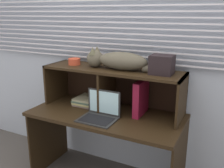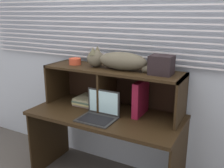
% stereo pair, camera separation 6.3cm
% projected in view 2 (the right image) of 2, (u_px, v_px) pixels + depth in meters
% --- Properties ---
extents(back_panel_with_blinds, '(4.40, 0.08, 2.50)m').
position_uv_depth(back_panel_with_blinds, '(123.00, 48.00, 2.44)').
color(back_panel_with_blinds, '#ACB6C4').
rests_on(back_panel_with_blinds, ground).
extents(desk, '(1.38, 0.65, 0.71)m').
position_uv_depth(desk, '(105.00, 127.00, 2.32)').
color(desk, black).
rests_on(desk, ground).
extents(hutch_shelf_unit, '(1.30, 0.37, 0.39)m').
position_uv_depth(hutch_shelf_unit, '(113.00, 80.00, 2.35)').
color(hutch_shelf_unit, black).
rests_on(hutch_shelf_unit, desk).
extents(cat, '(0.79, 0.18, 0.19)m').
position_uv_depth(cat, '(117.00, 61.00, 2.24)').
color(cat, brown).
rests_on(cat, hutch_shelf_unit).
extents(laptop, '(0.31, 0.25, 0.23)m').
position_uv_depth(laptop, '(99.00, 113.00, 2.17)').
color(laptop, '#272727').
rests_on(laptop, desk).
extents(binder_upright, '(0.06, 0.26, 0.31)m').
position_uv_depth(binder_upright, '(141.00, 98.00, 2.22)').
color(binder_upright, maroon).
rests_on(binder_upright, desk).
extents(book_stack, '(0.20, 0.25, 0.07)m').
position_uv_depth(book_stack, '(87.00, 100.00, 2.51)').
color(book_stack, gray).
rests_on(book_stack, desk).
extents(small_basket, '(0.11, 0.11, 0.06)m').
position_uv_depth(small_basket, '(75.00, 61.00, 2.46)').
color(small_basket, '#C44429').
rests_on(small_basket, hutch_shelf_unit).
extents(storage_box, '(0.18, 0.17, 0.16)m').
position_uv_depth(storage_box, '(161.00, 65.00, 2.06)').
color(storage_box, black).
rests_on(storage_box, hutch_shelf_unit).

